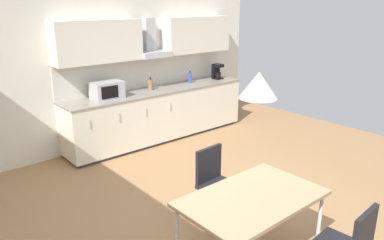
% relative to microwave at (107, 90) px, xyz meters
% --- Properties ---
extents(ground_plane, '(8.81, 8.65, 0.02)m').
position_rel_microwave_xyz_m(ground_plane, '(-0.11, -2.55, -1.07)').
color(ground_plane, '#9E754C').
extents(wall_back, '(7.05, 0.10, 2.88)m').
position_rel_microwave_xyz_m(wall_back, '(-0.11, 0.38, 0.37)').
color(wall_back, silver).
rests_on(wall_back, ground_plane).
extents(kitchen_counter, '(3.53, 0.68, 0.92)m').
position_rel_microwave_xyz_m(kitchen_counter, '(1.00, 0.00, -0.60)').
color(kitchen_counter, '#333333').
rests_on(kitchen_counter, ground_plane).
extents(backsplash_tile, '(3.51, 0.02, 0.53)m').
position_rel_microwave_xyz_m(backsplash_tile, '(1.00, 0.32, 0.12)').
color(backsplash_tile, silver).
rests_on(backsplash_tile, kitchen_counter).
extents(upper_wall_cabinets, '(3.51, 0.40, 0.66)m').
position_rel_microwave_xyz_m(upper_wall_cabinets, '(1.00, 0.16, 0.75)').
color(upper_wall_cabinets, silver).
extents(microwave, '(0.48, 0.35, 0.28)m').
position_rel_microwave_xyz_m(microwave, '(0.00, 0.00, 0.00)').
color(microwave, '#ADADB2').
rests_on(microwave, kitchen_counter).
extents(coffee_maker, '(0.18, 0.19, 0.30)m').
position_rel_microwave_xyz_m(coffee_maker, '(2.47, 0.03, 0.01)').
color(coffee_maker, black).
rests_on(coffee_maker, kitchen_counter).
extents(bottle_brown, '(0.08, 0.08, 0.23)m').
position_rel_microwave_xyz_m(bottle_brown, '(0.87, 0.05, -0.04)').
color(bottle_brown, brown).
rests_on(bottle_brown, kitchen_counter).
extents(bottle_blue, '(0.06, 0.06, 0.23)m').
position_rel_microwave_xyz_m(bottle_blue, '(1.79, 0.06, -0.04)').
color(bottle_blue, blue).
rests_on(bottle_blue, kitchen_counter).
extents(dining_table, '(1.31, 0.81, 0.74)m').
position_rel_microwave_xyz_m(dining_table, '(-0.39, -3.42, -0.38)').
color(dining_table, tan).
rests_on(dining_table, ground_plane).
extents(chair_far_right, '(0.43, 0.43, 0.87)m').
position_rel_microwave_xyz_m(chair_far_right, '(-0.10, -2.63, -0.53)').
color(chair_far_right, black).
rests_on(chair_far_right, ground_plane).
extents(pendant_lamp, '(0.32, 0.32, 0.22)m').
position_rel_microwave_xyz_m(pendant_lamp, '(-0.39, -3.42, 0.70)').
color(pendant_lamp, silver).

